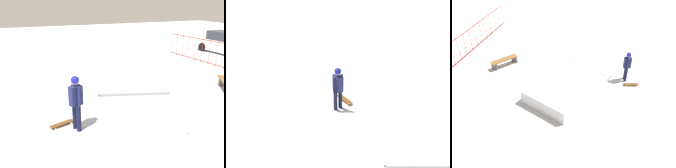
# 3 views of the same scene
# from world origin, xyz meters

# --- Properties ---
(ground_plane) EXTENTS (60.00, 60.00, 0.00)m
(ground_plane) POSITION_xyz_m (0.00, 0.00, 0.00)
(ground_plane) COLOR #B7BABF
(skate_ramp) EXTENTS (5.94, 4.17, 0.74)m
(skate_ramp) POSITION_xyz_m (0.28, -0.49, 0.32)
(skate_ramp) COLOR silver
(skate_ramp) RESTS_ON ground
(skater) EXTENTS (0.42, 0.43, 1.73)m
(skater) POSITION_xyz_m (2.02, -3.12, 1.01)
(skater) COLOR black
(skater) RESTS_ON ground
(skateboard) EXTENTS (0.44, 0.82, 0.09)m
(skateboard) POSITION_xyz_m (1.60, -3.51, 0.08)
(skateboard) COLOR #593314
(skateboard) RESTS_ON ground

